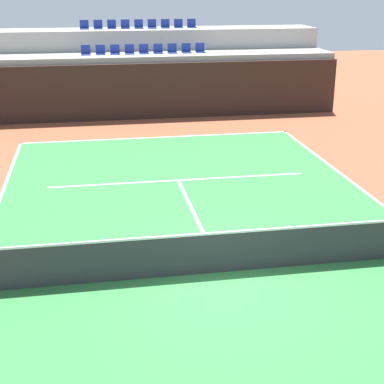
{
  "coord_description": "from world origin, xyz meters",
  "views": [
    {
      "loc": [
        -2.65,
        -11.33,
        6.11
      ],
      "look_at": [
        -0.32,
        2.0,
        1.2
      ],
      "focal_mm": 54.97,
      "sensor_mm": 36.0,
      "label": 1
    }
  ],
  "objects": [
    {
      "name": "ground_plane",
      "position": [
        0.0,
        0.0,
        0.0
      ],
      "size": [
        80.0,
        80.0,
        0.0
      ],
      "primitive_type": "plane",
      "color": "brown"
    },
    {
      "name": "court_surface",
      "position": [
        0.0,
        0.0,
        0.01
      ],
      "size": [
        11.0,
        24.0,
        0.01
      ],
      "primitive_type": "cube",
      "color": "#2D7238",
      "rests_on": "ground_plane"
    },
    {
      "name": "baseline_far",
      "position": [
        0.0,
        11.95,
        0.01
      ],
      "size": [
        11.0,
        0.1,
        0.0
      ],
      "primitive_type": "cube",
      "color": "white",
      "rests_on": "court_surface"
    },
    {
      "name": "service_line_far",
      "position": [
        0.0,
        6.4,
        0.01
      ],
      "size": [
        8.26,
        0.1,
        0.0
      ],
      "primitive_type": "cube",
      "color": "white",
      "rests_on": "court_surface"
    },
    {
      "name": "centre_service_line",
      "position": [
        0.0,
        3.2,
        0.01
      ],
      "size": [
        0.1,
        6.4,
        0.0
      ],
      "primitive_type": "cube",
      "color": "white",
      "rests_on": "court_surface"
    },
    {
      "name": "back_wall",
      "position": [
        0.0,
        15.55,
        1.27
      ],
      "size": [
        18.06,
        0.3,
        2.54
      ],
      "primitive_type": "cube",
      "color": "black",
      "rests_on": "ground_plane"
    },
    {
      "name": "stands_tier_lower",
      "position": [
        0.0,
        16.9,
        1.4
      ],
      "size": [
        18.06,
        2.4,
        2.8
      ],
      "primitive_type": "cube",
      "color": "#9E9E99",
      "rests_on": "ground_plane"
    },
    {
      "name": "stands_tier_upper",
      "position": [
        0.0,
        19.3,
        1.89
      ],
      "size": [
        18.06,
        2.4,
        3.77
      ],
      "primitive_type": "cube",
      "color": "#9E9E99",
      "rests_on": "ground_plane"
    },
    {
      "name": "seating_row_lower",
      "position": [
        -0.0,
        17.0,
        2.93
      ],
      "size": [
        5.87,
        0.44,
        0.44
      ],
      "color": "navy",
      "rests_on": "stands_tier_lower"
    },
    {
      "name": "seating_row_upper",
      "position": [
        -0.0,
        19.4,
        3.9
      ],
      "size": [
        5.87,
        0.44,
        0.44
      ],
      "color": "navy",
      "rests_on": "stands_tier_upper"
    },
    {
      "name": "tennis_net",
      "position": [
        0.0,
        0.0,
        0.51
      ],
      "size": [
        11.08,
        0.08,
        1.07
      ],
      "color": "black",
      "rests_on": "court_surface"
    }
  ]
}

